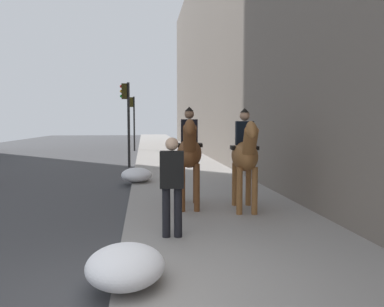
{
  "coord_description": "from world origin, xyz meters",
  "views": [
    {
      "loc": [
        -4.24,
        -0.38,
        2.07
      ],
      "look_at": [
        4.0,
        -1.42,
        1.4
      ],
      "focal_mm": 36.09,
      "sensor_mm": 36.0,
      "label": 1
    }
  ],
  "objects_px": {
    "mounted_horse_near": "(189,152)",
    "pedestrian_greeting": "(172,180)",
    "traffic_light_near_curb": "(127,111)",
    "mounted_horse_far": "(245,154)",
    "traffic_light_far_curb": "(133,115)"
  },
  "relations": [
    {
      "from": "mounted_horse_near",
      "to": "pedestrian_greeting",
      "type": "height_order",
      "value": "mounted_horse_near"
    },
    {
      "from": "mounted_horse_near",
      "to": "pedestrian_greeting",
      "type": "distance_m",
      "value": 2.32
    },
    {
      "from": "mounted_horse_near",
      "to": "pedestrian_greeting",
      "type": "xyz_separation_m",
      "value": [
        -2.23,
        0.56,
        -0.31
      ]
    },
    {
      "from": "traffic_light_near_curb",
      "to": "pedestrian_greeting",
      "type": "bearing_deg",
      "value": -173.94
    },
    {
      "from": "mounted_horse_near",
      "to": "pedestrian_greeting",
      "type": "relative_size",
      "value": 1.36
    },
    {
      "from": "traffic_light_near_curb",
      "to": "traffic_light_far_curb",
      "type": "xyz_separation_m",
      "value": [
        10.55,
        -0.01,
        0.04
      ]
    },
    {
      "from": "mounted_horse_near",
      "to": "traffic_light_near_curb",
      "type": "relative_size",
      "value": 0.59
    },
    {
      "from": "mounted_horse_near",
      "to": "traffic_light_far_curb",
      "type": "relative_size",
      "value": 0.59
    },
    {
      "from": "mounted_horse_near",
      "to": "mounted_horse_far",
      "type": "relative_size",
      "value": 1.02
    },
    {
      "from": "pedestrian_greeting",
      "to": "traffic_light_near_curb",
      "type": "bearing_deg",
      "value": 11.85
    },
    {
      "from": "traffic_light_near_curb",
      "to": "mounted_horse_far",
      "type": "bearing_deg",
      "value": -163.01
    },
    {
      "from": "mounted_horse_far",
      "to": "pedestrian_greeting",
      "type": "bearing_deg",
      "value": -36.94
    },
    {
      "from": "mounted_horse_far",
      "to": "mounted_horse_near",
      "type": "bearing_deg",
      "value": -102.69
    },
    {
      "from": "pedestrian_greeting",
      "to": "traffic_light_near_curb",
      "type": "height_order",
      "value": "traffic_light_near_curb"
    },
    {
      "from": "pedestrian_greeting",
      "to": "traffic_light_far_curb",
      "type": "bearing_deg",
      "value": 8.94
    }
  ]
}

